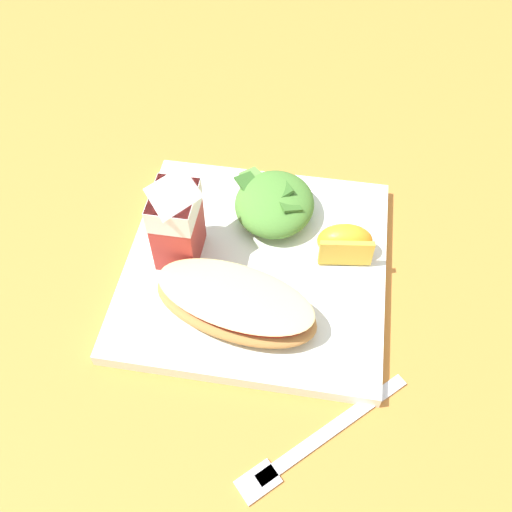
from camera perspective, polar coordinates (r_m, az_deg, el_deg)
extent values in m
plane|color=#C67A33|center=(0.64, 0.00, -1.42)|extent=(3.00, 3.00, 0.00)
cube|color=white|center=(0.63, 0.00, -0.99)|extent=(0.28, 0.28, 0.02)
ellipsoid|color=#B77F42|center=(0.58, -2.07, -4.92)|extent=(0.11, 0.18, 0.03)
ellipsoid|color=maroon|center=(0.57, -2.10, -4.33)|extent=(0.10, 0.17, 0.01)
ellipsoid|color=#EAD184|center=(0.56, -2.12, -3.94)|extent=(0.11, 0.18, 0.01)
ellipsoid|color=#4C8433|center=(0.65, 1.85, 5.21)|extent=(0.10, 0.09, 0.04)
cube|color=#5B8E3D|center=(0.67, -0.14, 7.76)|extent=(0.04, 0.04, 0.01)
cube|color=#336023|center=(0.65, 2.48, 6.56)|extent=(0.04, 0.03, 0.02)
cube|color=#336023|center=(0.66, -0.68, 7.09)|extent=(0.04, 0.04, 0.01)
cube|color=#3D7028|center=(0.64, 3.19, 5.32)|extent=(0.04, 0.03, 0.01)
cube|color=#B7332D|center=(0.61, -7.72, 3.29)|extent=(0.06, 0.04, 0.09)
cube|color=white|center=(0.58, -8.04, 5.27)|extent=(0.06, 0.04, 0.03)
pyramid|color=white|center=(0.57, -8.31, 6.92)|extent=(0.06, 0.04, 0.02)
ellipsoid|color=orange|center=(0.63, 8.79, 1.47)|extent=(0.04, 0.06, 0.04)
cube|color=gold|center=(0.62, 8.89, 0.30)|extent=(0.01, 0.06, 0.03)
cube|color=silver|center=(0.55, 7.75, -16.46)|extent=(0.13, 0.13, 0.01)
cube|color=silver|center=(0.53, 0.20, -21.43)|extent=(0.04, 0.04, 0.01)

